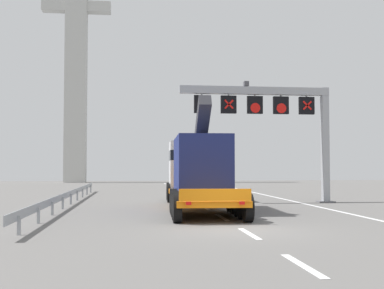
# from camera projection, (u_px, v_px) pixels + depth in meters

# --- Properties ---
(ground) EXTENTS (112.00, 112.00, 0.00)m
(ground) POSITION_uv_depth(u_px,v_px,m) (236.00, 230.00, 16.53)
(ground) COLOR slate
(lane_markings) EXTENTS (0.20, 52.61, 0.01)m
(lane_markings) POSITION_uv_depth(u_px,v_px,m) (185.00, 196.00, 35.42)
(lane_markings) COLOR silver
(lane_markings) RESTS_ON ground
(edge_line_right) EXTENTS (0.20, 63.00, 0.01)m
(edge_line_right) POSITION_uv_depth(u_px,v_px,m) (298.00, 202.00, 29.15)
(edge_line_right) COLOR silver
(edge_line_right) RESTS_ON ground
(overhead_lane_gantry) EXTENTS (9.17, 0.90, 7.12)m
(overhead_lane_gantry) POSITION_uv_depth(u_px,v_px,m) (274.00, 111.00, 28.96)
(overhead_lane_gantry) COLOR #9EA0A5
(overhead_lane_gantry) RESTS_ON ground
(heavy_haul_truck_orange) EXTENTS (3.49, 14.14, 5.30)m
(heavy_haul_truck_orange) POSITION_uv_depth(u_px,v_px,m) (196.00, 169.00, 26.11)
(heavy_haul_truck_orange) COLOR orange
(heavy_haul_truck_orange) RESTS_ON ground
(guardrail_left) EXTENTS (0.13, 27.94, 0.76)m
(guardrail_left) POSITION_uv_depth(u_px,v_px,m) (70.00, 194.00, 27.63)
(guardrail_left) COLOR #999EA3
(guardrail_left) RESTS_ON ground
(bridge_pylon_distant) EXTENTS (9.00, 2.00, 37.75)m
(bridge_pylon_distant) POSITION_uv_depth(u_px,v_px,m) (76.00, 38.00, 65.46)
(bridge_pylon_distant) COLOR #B7B7B2
(bridge_pylon_distant) RESTS_ON ground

